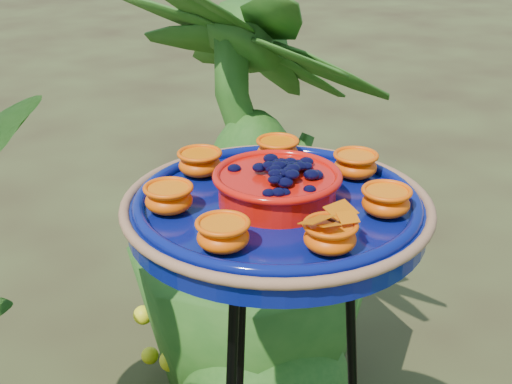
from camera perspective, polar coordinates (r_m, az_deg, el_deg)
feeder_dish at (r=0.96m, az=1.68°, el=-0.95°), size 0.48×0.48×0.09m
shrub_back_right at (r=1.64m, az=-0.19°, el=-1.11°), size 0.73×0.73×1.07m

